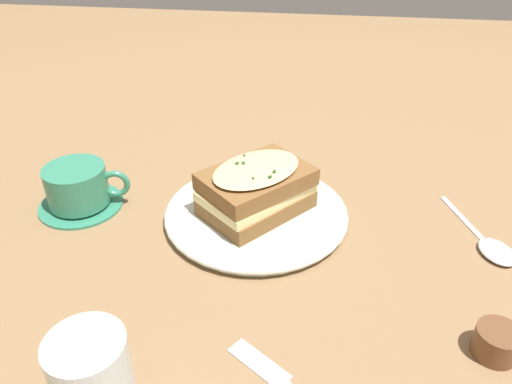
{
  "coord_description": "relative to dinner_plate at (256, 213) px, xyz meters",
  "views": [
    {
      "loc": [
        -0.61,
        -0.08,
        0.43
      ],
      "look_at": [
        -0.03,
        0.0,
        0.05
      ],
      "focal_mm": 35.0,
      "sensor_mm": 36.0,
      "label": 1
    }
  ],
  "objects": [
    {
      "name": "dinner_plate",
      "position": [
        0.0,
        0.0,
        0.0
      ],
      "size": [
        0.26,
        0.26,
        0.02
      ],
      "color": "silver",
      "rests_on": "ground_plane"
    },
    {
      "name": "teacup_with_saucer",
      "position": [
        -0.0,
        0.26,
        0.02
      ],
      "size": [
        0.12,
        0.14,
        0.07
      ],
      "rotation": [
        0.0,
        0.0,
        4.92
      ],
      "color": "#338466",
      "rests_on": "ground_plane"
    },
    {
      "name": "ground_plane",
      "position": [
        0.03,
        -0.0,
        -0.01
      ],
      "size": [
        2.4,
        2.4,
        0.0
      ],
      "primitive_type": "plane",
      "color": "olive"
    },
    {
      "name": "fork",
      "position": [
        -0.27,
        -0.07,
        -0.01
      ],
      "size": [
        0.12,
        0.16,
        0.0
      ],
      "rotation": [
        0.0,
        0.0,
        5.67
      ],
      "color": "silver",
      "rests_on": "ground_plane"
    },
    {
      "name": "spoon",
      "position": [
        -0.03,
        -0.32,
        -0.0
      ],
      "size": [
        0.17,
        0.08,
        0.01
      ],
      "rotation": [
        0.0,
        0.0,
        1.91
      ],
      "color": "silver",
      "rests_on": "ground_plane"
    },
    {
      "name": "water_glass",
      "position": [
        -0.33,
        0.1,
        0.04
      ],
      "size": [
        0.07,
        0.07,
        0.1
      ],
      "primitive_type": "cylinder",
      "color": "silver",
      "rests_on": "ground_plane"
    },
    {
      "name": "sandwich",
      "position": [
        0.0,
        0.0,
        0.04
      ],
      "size": [
        0.18,
        0.18,
        0.07
      ],
      "rotation": [
        0.0,
        0.0,
        5.56
      ],
      "color": "brown",
      "rests_on": "dinner_plate"
    },
    {
      "name": "condiment_pot",
      "position": [
        -0.2,
        -0.28,
        0.01
      ],
      "size": [
        0.05,
        0.05,
        0.03
      ],
      "primitive_type": "cylinder",
      "color": "brown",
      "rests_on": "ground_plane"
    }
  ]
}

